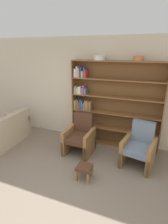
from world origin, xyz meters
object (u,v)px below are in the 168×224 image
at_px(footstool, 84,169).
at_px(couch, 2,134).
at_px(bookshelf, 107,105).
at_px(armchair_leather, 80,137).
at_px(bowl_sage, 139,58).
at_px(armchair_cushioned, 139,147).
at_px(bowl_slate, 99,57).

bearing_deg(footstool, couch, 169.57).
relative_size(bookshelf, footstool, 8.02).
distance_m(bookshelf, armchair_leather, 1.07).
bearing_deg(bookshelf, bowl_sage, -2.07).
height_order(bookshelf, bowl_sage, bowl_sage).
bearing_deg(armchair_leather, armchair_cushioned, -178.95).
distance_m(bowl_slate, footstool, 2.56).
relative_size(armchair_leather, footstool, 3.36).
height_order(bowl_sage, footstool, bowl_sage).
bearing_deg(armchair_cushioned, couch, 17.19).
height_order(bowl_sage, armchair_leather, bowl_sage).
height_order(bookshelf, bowl_slate, bowl_slate).
xyz_separation_m(bowl_sage, armchair_leather, (-1.15, -0.66, -1.84)).
distance_m(couch, armchair_cushioned, 3.53).
height_order(bowl_slate, armchair_leather, bowl_slate).
xyz_separation_m(bookshelf, bowl_slate, (-0.25, -0.02, 1.18)).
distance_m(bowl_sage, armchair_cushioned, 1.97).
bearing_deg(bowl_sage, armchair_leather, -150.23).
height_order(armchair_leather, footstool, armchair_leather).
bearing_deg(footstool, bowl_sage, 65.71).
relative_size(couch, armchair_leather, 1.65).
height_order(bowl_sage, armchair_cushioned, bowl_sage).
xyz_separation_m(couch, armchair_leather, (2.11, 0.41, 0.11)).
distance_m(bookshelf, couch, 2.93).
bearing_deg(footstool, bowl_slate, 97.71).
bearing_deg(bowl_slate, footstool, -82.29).
relative_size(bowl_sage, armchair_leather, 0.25).
relative_size(bookshelf, bowl_slate, 7.76).
distance_m(armchair_leather, footstool, 1.01).
distance_m(bowl_sage, couch, 3.95).
relative_size(armchair_leather, armchair_cushioned, 1.00).
xyz_separation_m(armchair_leather, footstool, (0.45, -0.88, -0.19)).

